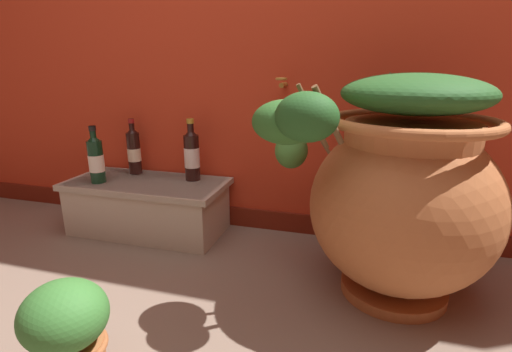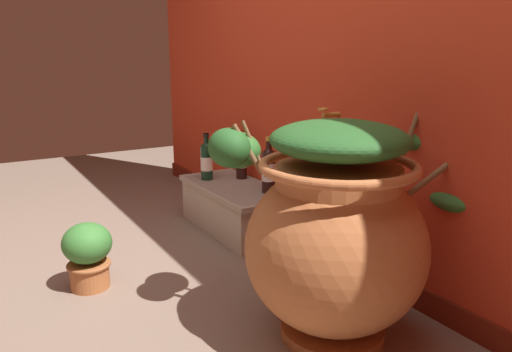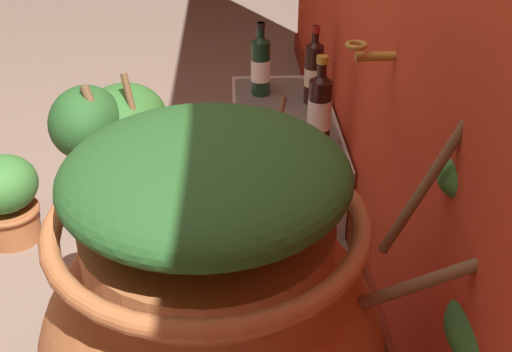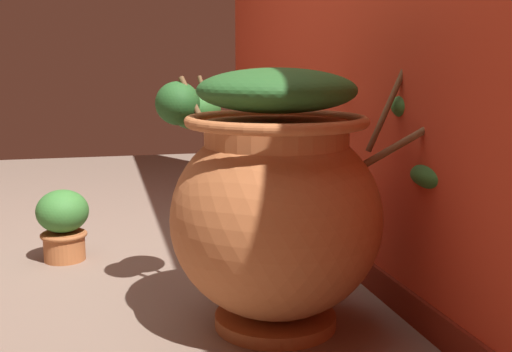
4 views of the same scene
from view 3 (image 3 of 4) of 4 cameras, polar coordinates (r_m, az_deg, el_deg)
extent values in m
plane|color=#7A6656|center=(2.14, -21.03, -10.34)|extent=(7.00, 7.00, 0.00)
cube|color=maroon|center=(2.03, 9.72, -8.88)|extent=(4.40, 0.02, 0.11)
cylinder|color=#B28433|center=(1.63, 10.61, 10.44)|extent=(0.02, 0.10, 0.02)
torus|color=#B28433|center=(1.61, 8.94, 11.46)|extent=(0.06, 0.06, 0.01)
ellipsoid|color=#B26638|center=(1.35, -3.78, -15.12)|extent=(0.69, 0.69, 0.65)
cylinder|color=#B26638|center=(1.17, -4.24, -5.83)|extent=(0.46, 0.46, 0.09)
torus|color=#B26638|center=(1.15, -4.32, -3.99)|extent=(0.58, 0.58, 0.04)
cylinder|color=brown|center=(1.23, 15.05, -0.50)|extent=(0.04, 0.16, 0.31)
ellipsoid|color=#387A33|center=(1.29, 20.60, -0.05)|extent=(0.15, 0.22, 0.12)
cylinder|color=brown|center=(1.43, -10.54, 4.26)|extent=(0.11, 0.07, 0.22)
ellipsoid|color=#2D6628|center=(1.52, -11.63, 5.09)|extent=(0.23, 0.19, 0.15)
cylinder|color=brown|center=(1.39, -13.39, 3.67)|extent=(0.11, 0.09, 0.20)
ellipsoid|color=#235623|center=(1.45, -14.93, 4.67)|extent=(0.20, 0.16, 0.16)
cylinder|color=brown|center=(1.49, 1.36, 1.96)|extent=(0.18, 0.08, 0.22)
ellipsoid|color=#428438|center=(1.63, 2.46, 0.50)|extent=(0.14, 0.17, 0.16)
cylinder|color=brown|center=(1.17, 15.64, -8.80)|extent=(0.07, 0.29, 0.18)
ellipsoid|color=#2D6628|center=(1.26, 20.98, -13.06)|extent=(0.23, 0.20, 0.10)
ellipsoid|color=#235623|center=(1.09, -4.52, 0.15)|extent=(0.51, 0.51, 0.14)
cube|color=beige|center=(2.50, 2.50, 2.27)|extent=(0.80, 0.37, 0.28)
cube|color=#AEA592|center=(2.44, 2.57, 4.89)|extent=(0.85, 0.39, 0.03)
cylinder|color=black|center=(2.60, 0.41, 9.58)|extent=(0.08, 0.08, 0.22)
cone|color=black|center=(2.56, 0.42, 12.16)|extent=(0.08, 0.08, 0.04)
cylinder|color=black|center=(2.55, 0.43, 12.69)|extent=(0.03, 0.03, 0.08)
cylinder|color=black|center=(2.54, 0.43, 13.25)|extent=(0.04, 0.04, 0.02)
cylinder|color=white|center=(2.60, 0.41, 9.45)|extent=(0.08, 0.08, 0.09)
cylinder|color=black|center=(2.19, 5.67, 5.51)|extent=(0.08, 0.08, 0.24)
cone|color=black|center=(2.14, 5.85, 8.77)|extent=(0.08, 0.08, 0.04)
cylinder|color=black|center=(2.13, 5.90, 9.50)|extent=(0.03, 0.03, 0.09)
cylinder|color=#B7932D|center=(2.12, 5.94, 10.29)|extent=(0.04, 0.04, 0.02)
cylinder|color=silver|center=(2.19, 5.67, 5.58)|extent=(0.08, 0.08, 0.10)
cylinder|color=black|center=(2.53, 5.14, 8.98)|extent=(0.07, 0.07, 0.23)
cone|color=black|center=(2.49, 5.28, 11.73)|extent=(0.07, 0.07, 0.04)
cylinder|color=black|center=(2.48, 5.31, 12.32)|extent=(0.03, 0.03, 0.08)
cylinder|color=maroon|center=(2.47, 5.34, 12.91)|extent=(0.03, 0.03, 0.02)
cylinder|color=beige|center=(2.53, 5.14, 8.84)|extent=(0.07, 0.07, 0.07)
cylinder|color=#B26638|center=(2.37, -20.91, -3.94)|extent=(0.18, 0.18, 0.13)
torus|color=#A45D33|center=(2.34, -21.14, -2.89)|extent=(0.20, 0.20, 0.02)
ellipsoid|color=#387A33|center=(2.29, -21.63, -0.67)|extent=(0.24, 0.23, 0.19)
camera|label=1|loc=(1.89, -52.84, 4.23)|focal=26.19mm
camera|label=2|loc=(1.32, -103.89, -20.37)|focal=35.51mm
camera|label=4|loc=(1.25, -139.41, -47.96)|focal=44.68mm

